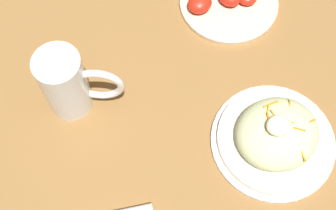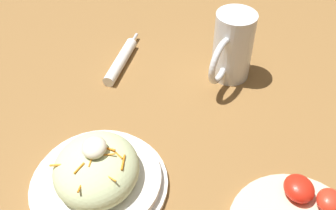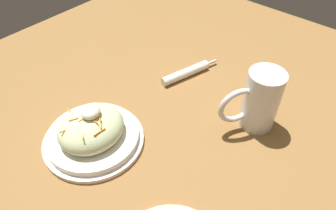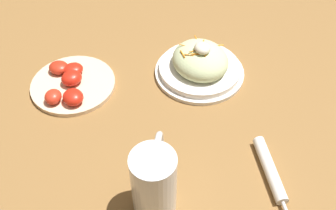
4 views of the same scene
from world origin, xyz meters
The scene contains 4 objects.
ground_plane centered at (0.00, 0.00, 0.00)m, with size 1.43×1.43×0.00m, color olive.
salad_plate centered at (0.14, -0.15, 0.03)m, with size 0.22×0.22×0.10m.
beer_mug centered at (-0.15, 0.10, 0.07)m, with size 0.14×0.10×0.15m.
napkin_roll centered at (-0.18, -0.14, 0.01)m, with size 0.18×0.07×0.02m.
Camera 2 is at (0.52, -0.04, 0.55)m, focal length 42.81 mm.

